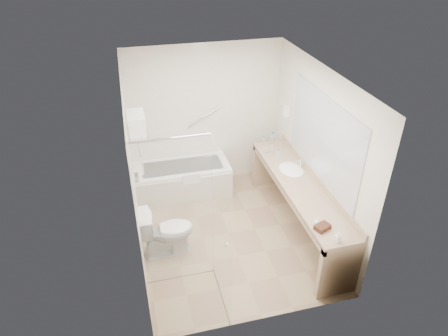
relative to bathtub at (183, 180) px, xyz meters
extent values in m
plane|color=tan|center=(0.50, -1.24, -0.28)|extent=(3.20, 3.20, 0.00)
cube|color=silver|center=(0.50, -1.24, 2.22)|extent=(2.60, 3.20, 0.10)
cube|color=beige|center=(0.50, 0.36, 0.97)|extent=(2.60, 0.10, 2.50)
cube|color=beige|center=(0.50, -2.84, 0.97)|extent=(2.60, 0.10, 2.50)
cube|color=beige|center=(-0.80, -1.24, 0.97)|extent=(0.10, 3.20, 2.50)
cube|color=beige|center=(1.80, -1.24, 0.97)|extent=(0.10, 3.20, 2.50)
cube|color=white|center=(0.00, 0.01, 0.00)|extent=(1.60, 0.70, 0.55)
cube|color=beige|center=(0.00, -0.35, -0.03)|extent=(1.60, 0.02, 0.50)
cube|color=white|center=(0.10, -0.34, 0.22)|extent=(0.28, 0.06, 0.18)
cylinder|color=silver|center=(-0.45, 0.32, 0.67)|extent=(0.40, 0.03, 0.03)
cylinder|color=silver|center=(0.45, 0.32, 0.97)|extent=(0.53, 0.03, 0.33)
cube|color=silver|center=(-0.35, -1.94, 0.77)|extent=(0.90, 0.01, 2.10)
cube|color=silver|center=(0.10, -2.39, 0.77)|extent=(0.02, 0.90, 2.10)
cylinder|color=silver|center=(-0.35, -1.94, 1.82)|extent=(0.90, 0.02, 0.02)
sphere|color=silver|center=(0.13, -2.54, 0.72)|extent=(0.05, 0.05, 0.05)
cylinder|color=silver|center=(-0.75, -2.39, 1.67)|extent=(0.04, 0.10, 0.10)
cube|color=silver|center=(-0.67, -0.89, 1.42)|extent=(0.24, 0.55, 0.02)
cylinder|color=silver|center=(-0.67, -0.89, 1.20)|extent=(0.02, 0.55, 0.02)
cube|color=white|center=(-0.67, -0.89, 1.04)|extent=(0.03, 0.42, 0.32)
cube|color=white|center=(-0.67, -0.89, 1.48)|extent=(0.22, 0.40, 0.08)
cube|color=white|center=(-0.67, -0.89, 1.57)|extent=(0.22, 0.40, 0.08)
cube|color=white|center=(-0.67, -0.89, 1.65)|extent=(0.22, 0.40, 0.08)
cube|color=tan|center=(1.52, -1.39, 0.55)|extent=(0.55, 2.70, 0.05)
cube|color=tan|center=(1.78, -1.39, 0.62)|extent=(0.03, 2.70, 0.10)
cube|color=tan|center=(1.27, -1.39, 0.49)|extent=(0.04, 2.70, 0.08)
cube|color=tan|center=(1.52, -2.70, 0.12)|extent=(0.55, 0.08, 0.80)
cube|color=tan|center=(1.52, -0.08, 0.12)|extent=(0.55, 0.08, 0.80)
ellipsoid|color=white|center=(1.55, -0.99, 0.54)|extent=(0.40, 0.52, 0.14)
cylinder|color=silver|center=(1.70, -0.99, 0.65)|extent=(0.03, 0.03, 0.14)
cube|color=#AFB4BC|center=(1.79, -1.39, 1.27)|extent=(0.02, 2.00, 1.20)
cube|color=white|center=(1.75, -0.19, 1.17)|extent=(0.08, 0.10, 0.18)
imported|color=white|center=(-0.45, -1.40, 0.10)|extent=(0.78, 0.46, 0.74)
cube|color=#442418|center=(1.38, -2.39, 0.61)|extent=(0.22, 0.19, 0.06)
imported|color=white|center=(1.46, -2.64, 0.61)|extent=(0.10, 0.15, 0.06)
imported|color=white|center=(1.36, -2.29, 0.62)|extent=(0.11, 0.12, 0.08)
cylinder|color=silver|center=(1.55, -0.14, 0.67)|extent=(0.07, 0.07, 0.20)
cylinder|color=blue|center=(1.55, -0.14, 0.78)|extent=(0.04, 0.04, 0.03)
cylinder|color=silver|center=(1.39, -0.14, 0.65)|extent=(0.05, 0.05, 0.16)
cylinder|color=blue|center=(1.39, -0.14, 0.74)|extent=(0.03, 0.03, 0.02)
cylinder|color=silver|center=(1.46, -0.63, 0.65)|extent=(0.05, 0.05, 0.16)
cylinder|color=blue|center=(1.46, -0.63, 0.74)|extent=(0.03, 0.03, 0.02)
cylinder|color=silver|center=(1.45, -0.39, 0.62)|extent=(0.08, 0.08, 0.10)
cylinder|color=silver|center=(1.35, -0.41, 0.62)|extent=(0.10, 0.10, 0.10)
camera|label=1|loc=(-0.72, -5.77, 3.80)|focal=32.00mm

